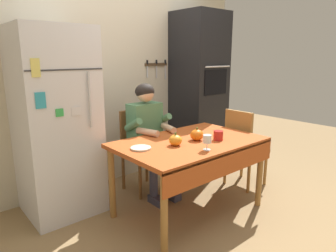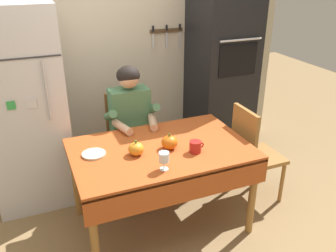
{
  "view_description": "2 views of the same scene",
  "coord_description": "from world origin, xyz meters",
  "px_view_note": "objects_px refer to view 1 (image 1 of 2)",
  "views": [
    {
      "loc": [
        -1.95,
        -1.88,
        1.54
      ],
      "look_at": [
        -0.15,
        0.25,
        0.88
      ],
      "focal_mm": 32.04,
      "sensor_mm": 36.0,
      "label": 1
    },
    {
      "loc": [
        -0.89,
        -2.22,
        2.08
      ],
      "look_at": [
        0.09,
        0.15,
        0.89
      ],
      "focal_mm": 38.17,
      "sensor_mm": 36.0,
      "label": 2
    }
  ],
  "objects_px": {
    "seated_person": "(149,130)",
    "pumpkin_large": "(175,140)",
    "coffee_mug": "(218,135)",
    "wine_glass": "(207,140)",
    "dining_table": "(191,149)",
    "serving_tray": "(141,148)",
    "chair_behind_person": "(139,146)",
    "pumpkin_medium": "(197,135)",
    "refrigerator": "(56,123)",
    "chair_right_side": "(243,145)",
    "wall_oven": "(199,92)"
  },
  "relations": [
    {
      "from": "seated_person",
      "to": "pumpkin_large",
      "type": "relative_size",
      "value": 10.31
    },
    {
      "from": "chair_behind_person",
      "to": "chair_right_side",
      "type": "height_order",
      "value": "same"
    },
    {
      "from": "chair_right_side",
      "to": "wine_glass",
      "type": "xyz_separation_m",
      "value": [
        -1.0,
        -0.33,
        0.32
      ]
    },
    {
      "from": "seated_person",
      "to": "pumpkin_large",
      "type": "xyz_separation_m",
      "value": [
        -0.16,
        -0.62,
        0.05
      ]
    },
    {
      "from": "chair_behind_person",
      "to": "wine_glass",
      "type": "relative_size",
      "value": 6.88
    },
    {
      "from": "seated_person",
      "to": "wine_glass",
      "type": "xyz_separation_m",
      "value": [
        -0.04,
        -0.89,
        0.1
      ]
    },
    {
      "from": "wine_glass",
      "to": "pumpkin_medium",
      "type": "height_order",
      "value": "wine_glass"
    },
    {
      "from": "refrigerator",
      "to": "wine_glass",
      "type": "relative_size",
      "value": 13.31
    },
    {
      "from": "refrigerator",
      "to": "pumpkin_medium",
      "type": "bearing_deg",
      "value": -41.76
    },
    {
      "from": "coffee_mug",
      "to": "wine_glass",
      "type": "bearing_deg",
      "value": -155.8
    },
    {
      "from": "wall_oven",
      "to": "dining_table",
      "type": "height_order",
      "value": "wall_oven"
    },
    {
      "from": "pumpkin_large",
      "to": "chair_behind_person",
      "type": "bearing_deg",
      "value": 78.99
    },
    {
      "from": "wall_oven",
      "to": "serving_tray",
      "type": "distance_m",
      "value": 1.79
    },
    {
      "from": "dining_table",
      "to": "serving_tray",
      "type": "distance_m",
      "value": 0.53
    },
    {
      "from": "chair_behind_person",
      "to": "coffee_mug",
      "type": "distance_m",
      "value": 1.02
    },
    {
      "from": "refrigerator",
      "to": "dining_table",
      "type": "xyz_separation_m",
      "value": [
        0.95,
        -0.88,
        -0.24
      ]
    },
    {
      "from": "wine_glass",
      "to": "pumpkin_large",
      "type": "height_order",
      "value": "wine_glass"
    },
    {
      "from": "seated_person",
      "to": "chair_right_side",
      "type": "height_order",
      "value": "seated_person"
    },
    {
      "from": "wall_oven",
      "to": "pumpkin_medium",
      "type": "height_order",
      "value": "wall_oven"
    },
    {
      "from": "wall_oven",
      "to": "wine_glass",
      "type": "bearing_deg",
      "value": -133.36
    },
    {
      "from": "dining_table",
      "to": "wine_glass",
      "type": "distance_m",
      "value": 0.35
    },
    {
      "from": "pumpkin_medium",
      "to": "serving_tray",
      "type": "xyz_separation_m",
      "value": [
        -0.57,
        0.12,
        -0.05
      ]
    },
    {
      "from": "chair_right_side",
      "to": "pumpkin_medium",
      "type": "distance_m",
      "value": 0.89
    },
    {
      "from": "refrigerator",
      "to": "coffee_mug",
      "type": "bearing_deg",
      "value": -41.32
    },
    {
      "from": "chair_right_side",
      "to": "pumpkin_large",
      "type": "bearing_deg",
      "value": -177.05
    },
    {
      "from": "refrigerator",
      "to": "wall_oven",
      "type": "xyz_separation_m",
      "value": [
        2.0,
        0.04,
        0.15
      ]
    },
    {
      "from": "wine_glass",
      "to": "serving_tray",
      "type": "height_order",
      "value": "wine_glass"
    },
    {
      "from": "wall_oven",
      "to": "chair_behind_person",
      "type": "xyz_separation_m",
      "value": [
        -1.1,
        -0.13,
        -0.54
      ]
    },
    {
      "from": "refrigerator",
      "to": "pumpkin_large",
      "type": "xyz_separation_m",
      "value": [
        0.74,
        -0.9,
        -0.11
      ]
    },
    {
      "from": "serving_tray",
      "to": "seated_person",
      "type": "bearing_deg",
      "value": 47.46
    },
    {
      "from": "wine_glass",
      "to": "pumpkin_medium",
      "type": "distance_m",
      "value": 0.32
    },
    {
      "from": "chair_behind_person",
      "to": "chair_right_side",
      "type": "xyz_separation_m",
      "value": [
        0.96,
        -0.75,
        0.0
      ]
    },
    {
      "from": "pumpkin_large",
      "to": "serving_tray",
      "type": "bearing_deg",
      "value": 158.65
    },
    {
      "from": "wall_oven",
      "to": "seated_person",
      "type": "height_order",
      "value": "wall_oven"
    },
    {
      "from": "wall_oven",
      "to": "serving_tray",
      "type": "bearing_deg",
      "value": -152.38
    },
    {
      "from": "wine_glass",
      "to": "coffee_mug",
      "type": "bearing_deg",
      "value": 24.2
    },
    {
      "from": "refrigerator",
      "to": "dining_table",
      "type": "bearing_deg",
      "value": -42.91
    },
    {
      "from": "coffee_mug",
      "to": "pumpkin_medium",
      "type": "bearing_deg",
      "value": 141.56
    },
    {
      "from": "wall_oven",
      "to": "coffee_mug",
      "type": "relative_size",
      "value": 17.62
    },
    {
      "from": "wall_oven",
      "to": "chair_right_side",
      "type": "bearing_deg",
      "value": -99.65
    },
    {
      "from": "pumpkin_large",
      "to": "coffee_mug",
      "type": "bearing_deg",
      "value": -17.27
    },
    {
      "from": "coffee_mug",
      "to": "wine_glass",
      "type": "relative_size",
      "value": 0.88
    },
    {
      "from": "serving_tray",
      "to": "dining_table",
      "type": "bearing_deg",
      "value": -11.6
    },
    {
      "from": "coffee_mug",
      "to": "wine_glass",
      "type": "xyz_separation_m",
      "value": [
        -0.32,
        -0.14,
        0.05
      ]
    },
    {
      "from": "dining_table",
      "to": "pumpkin_medium",
      "type": "bearing_deg",
      "value": -16.92
    },
    {
      "from": "coffee_mug",
      "to": "pumpkin_large",
      "type": "xyz_separation_m",
      "value": [
        -0.43,
        0.13,
        0.0
      ]
    },
    {
      "from": "wine_glass",
      "to": "pumpkin_large",
      "type": "relative_size",
      "value": 1.12
    },
    {
      "from": "chair_behind_person",
      "to": "pumpkin_medium",
      "type": "distance_m",
      "value": 0.87
    },
    {
      "from": "chair_behind_person",
      "to": "chair_right_side",
      "type": "distance_m",
      "value": 1.21
    },
    {
      "from": "refrigerator",
      "to": "pumpkin_medium",
      "type": "height_order",
      "value": "refrigerator"
    }
  ]
}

